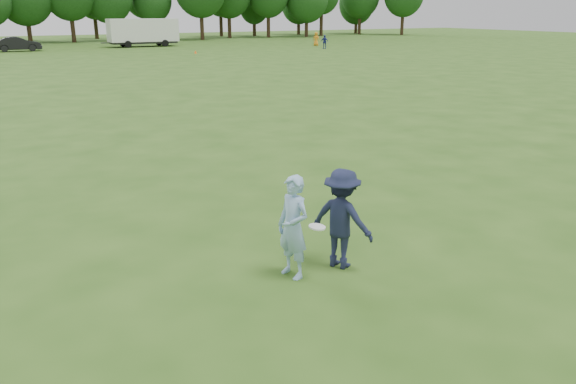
% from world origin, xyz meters
% --- Properties ---
extents(ground, '(200.00, 200.00, 0.00)m').
position_xyz_m(ground, '(0.00, 0.00, 0.00)').
color(ground, '#2B4F16').
rests_on(ground, ground).
extents(thrower, '(0.54, 0.70, 1.71)m').
position_xyz_m(thrower, '(-0.71, -0.33, 0.85)').
color(thrower, '#8EB5DB').
rests_on(thrower, ground).
extents(defender, '(1.08, 1.27, 1.71)m').
position_xyz_m(defender, '(0.18, -0.40, 0.86)').
color(defender, '#1A203A').
rests_on(defender, ground).
extents(player_far_b, '(0.87, 0.90, 1.51)m').
position_xyz_m(player_far_b, '(30.54, 47.20, 0.75)').
color(player_far_b, navy).
rests_on(player_far_b, ground).
extents(player_far_c, '(0.93, 0.94, 1.64)m').
position_xyz_m(player_far_c, '(32.61, 52.27, 0.82)').
color(player_far_c, orange).
rests_on(player_far_c, ground).
extents(car_f, '(4.56, 1.62, 1.50)m').
position_xyz_m(car_f, '(0.10, 59.45, 0.75)').
color(car_f, black).
rests_on(car_f, ground).
extents(field_cone, '(0.28, 0.28, 0.30)m').
position_xyz_m(field_cone, '(15.37, 47.58, 0.15)').
color(field_cone, '#FF590D').
rests_on(field_cone, ground).
extents(disc_in_play, '(0.33, 0.33, 0.07)m').
position_xyz_m(disc_in_play, '(-0.46, -0.64, 0.91)').
color(disc_in_play, white).
rests_on(disc_in_play, ground).
extents(cargo_trailer, '(9.00, 2.75, 3.20)m').
position_xyz_m(cargo_trailer, '(13.88, 60.97, 1.78)').
color(cargo_trailer, white).
rests_on(cargo_trailer, ground).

